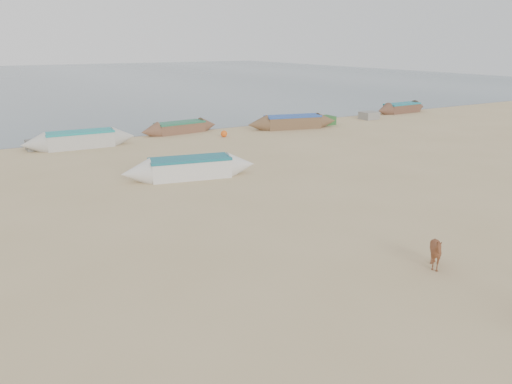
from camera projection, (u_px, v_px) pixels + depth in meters
ground at (326, 259)px, 14.53m from camera, size 140.00×140.00×0.00m
sea at (14, 80)px, 82.01m from camera, size 160.00×160.00×0.00m
calf_front at (436, 252)px, 13.75m from camera, size 0.95×0.86×1.00m
near_canoe at (190, 168)px, 23.08m from camera, size 6.39×2.51×0.96m
waterline_canoes at (103, 138)px, 30.53m from camera, size 59.39×4.80×1.00m
beach_clutter at (191, 133)px, 32.82m from camera, size 42.89×3.22×0.64m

